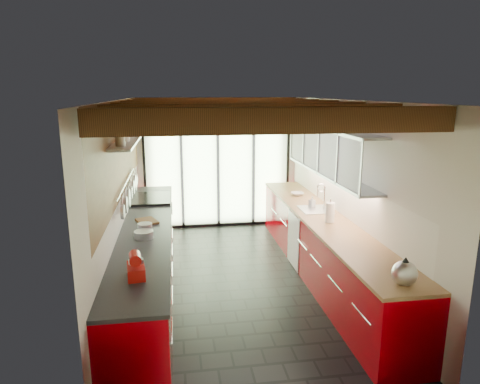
% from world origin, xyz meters
% --- Properties ---
extents(ground, '(5.50, 5.50, 0.00)m').
position_xyz_m(ground, '(0.00, 0.00, 0.00)').
color(ground, black).
rests_on(ground, ground).
extents(room_shell, '(5.50, 5.50, 5.50)m').
position_xyz_m(room_shell, '(0.00, 0.00, 1.65)').
color(room_shell, silver).
rests_on(room_shell, ground).
extents(ceiling_beams, '(3.14, 5.06, 4.90)m').
position_xyz_m(ceiling_beams, '(-0.00, 0.38, 2.46)').
color(ceiling_beams, '#593316').
rests_on(ceiling_beams, ground).
extents(glass_door, '(2.95, 0.10, 2.90)m').
position_xyz_m(glass_door, '(0.00, 2.69, 1.66)').
color(glass_door, '#C6EAAD').
rests_on(glass_door, ground).
extents(left_counter, '(0.68, 5.00, 0.92)m').
position_xyz_m(left_counter, '(-1.28, 0.00, 0.46)').
color(left_counter, '#9F0008').
rests_on(left_counter, ground).
extents(range_stove, '(0.66, 0.90, 0.97)m').
position_xyz_m(range_stove, '(-1.28, 1.45, 0.47)').
color(range_stove, silver).
rests_on(range_stove, ground).
extents(right_counter, '(0.68, 5.00, 0.92)m').
position_xyz_m(right_counter, '(1.27, 0.00, 0.46)').
color(right_counter, '#9F0008').
rests_on(right_counter, ground).
extents(sink_assembly, '(0.45, 0.52, 0.43)m').
position_xyz_m(sink_assembly, '(1.29, 0.40, 0.96)').
color(sink_assembly, silver).
rests_on(sink_assembly, right_counter).
extents(upper_cabinets_right, '(0.34, 3.00, 3.00)m').
position_xyz_m(upper_cabinets_right, '(1.43, 0.30, 1.85)').
color(upper_cabinets_right, silver).
rests_on(upper_cabinets_right, ground).
extents(left_wall_fixtures, '(0.28, 2.60, 0.96)m').
position_xyz_m(left_wall_fixtures, '(-1.47, 0.29, 1.78)').
color(left_wall_fixtures, silver).
rests_on(left_wall_fixtures, ground).
extents(stand_mixer, '(0.20, 0.31, 0.27)m').
position_xyz_m(stand_mixer, '(-1.27, -1.69, 1.02)').
color(stand_mixer, red).
rests_on(stand_mixer, left_counter).
extents(pot_large, '(0.22, 0.22, 0.12)m').
position_xyz_m(pot_large, '(-1.27, -0.30, 0.98)').
color(pot_large, silver).
rests_on(pot_large, left_counter).
extents(pot_small, '(0.31, 0.31, 0.09)m').
position_xyz_m(pot_small, '(-1.27, -0.53, 0.97)').
color(pot_small, silver).
rests_on(pot_small, left_counter).
extents(cutting_board, '(0.36, 0.41, 0.03)m').
position_xyz_m(cutting_board, '(-1.27, 0.15, 0.93)').
color(cutting_board, brown).
rests_on(cutting_board, left_counter).
extents(kettle, '(0.28, 0.32, 0.29)m').
position_xyz_m(kettle, '(1.27, -2.25, 1.05)').
color(kettle, silver).
rests_on(kettle, right_counter).
extents(paper_towel, '(0.16, 0.16, 0.34)m').
position_xyz_m(paper_towel, '(1.27, -0.25, 1.06)').
color(paper_towel, white).
rests_on(paper_towel, right_counter).
extents(soap_bottle, '(0.11, 0.11, 0.18)m').
position_xyz_m(soap_bottle, '(1.27, 0.54, 1.01)').
color(soap_bottle, silver).
rests_on(soap_bottle, right_counter).
extents(bowl, '(0.22, 0.22, 0.05)m').
position_xyz_m(bowl, '(1.27, 1.36, 0.95)').
color(bowl, silver).
rests_on(bowl, right_counter).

